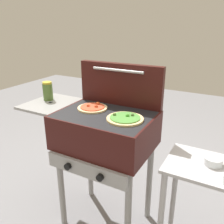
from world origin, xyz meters
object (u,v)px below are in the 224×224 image
(pizza_pepperoni, at_px, (93,108))
(prep_table, at_px, (201,193))
(topping_bowl_near, at_px, (213,161))
(sauce_jar, at_px, (48,91))
(grill, at_px, (104,133))
(pizza_veggie, at_px, (125,118))

(pizza_pepperoni, distance_m, prep_table, 0.88)
(topping_bowl_near, bearing_deg, prep_table, -142.23)
(sauce_jar, height_order, prep_table, sauce_jar)
(sauce_jar, bearing_deg, pizza_pepperoni, -0.87)
(grill, relative_size, pizza_veggie, 4.13)
(prep_table, xyz_separation_m, topping_bowl_near, (0.03, 0.03, 0.22))
(pizza_pepperoni, height_order, prep_table, pizza_pepperoni)
(sauce_jar, distance_m, topping_bowl_near, 1.25)
(topping_bowl_near, bearing_deg, grill, -177.55)
(pizza_pepperoni, bearing_deg, sauce_jar, 179.13)
(prep_table, bearing_deg, topping_bowl_near, 37.77)
(pizza_pepperoni, bearing_deg, pizza_veggie, -13.69)
(sauce_jar, distance_m, prep_table, 1.28)
(prep_table, height_order, topping_bowl_near, topping_bowl_near)
(topping_bowl_near, bearing_deg, sauce_jar, 179.20)
(pizza_veggie, distance_m, pizza_pepperoni, 0.29)
(pizza_veggie, height_order, topping_bowl_near, pizza_veggie)
(grill, distance_m, topping_bowl_near, 0.71)
(pizza_veggie, xyz_separation_m, pizza_pepperoni, (-0.29, 0.07, 0.00))
(prep_table, relative_size, topping_bowl_near, 6.86)
(pizza_pepperoni, relative_size, sauce_jar, 1.45)
(grill, distance_m, pizza_pepperoni, 0.19)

